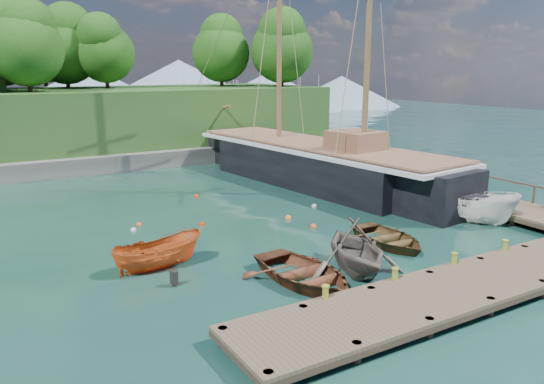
{
  "coord_description": "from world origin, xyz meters",
  "views": [
    {
      "loc": [
        -13.53,
        -17.82,
        7.87
      ],
      "look_at": [
        -0.92,
        3.48,
        2.0
      ],
      "focal_mm": 35.0,
      "sensor_mm": 36.0,
      "label": 1
    }
  ],
  "objects": [
    {
      "name": "cabin_boat_white",
      "position": [
        8.71,
        -0.17,
        0.0
      ],
      "size": [
        3.67,
        5.45,
        1.97
      ],
      "primitive_type": "imported",
      "rotation": [
        0.0,
        0.0,
        0.38
      ],
      "color": "white",
      "rests_on": "ground"
    },
    {
      "name": "rowboat_0",
      "position": [
        -3.08,
        -2.51,
        0.0
      ],
      "size": [
        3.86,
        5.14,
        1.01
      ],
      "primitive_type": "imported",
      "rotation": [
        0.0,
        0.0,
        0.08
      ],
      "color": "brown",
      "rests_on": "ground"
    },
    {
      "name": "mooring_buoy_7",
      "position": [
        1.24,
        3.06,
        0.0
      ],
      "size": [
        0.34,
        0.34,
        0.34
      ],
      "primitive_type": "sphere",
      "color": "#D74819",
      "rests_on": "ground"
    },
    {
      "name": "mooring_buoy_2",
      "position": [
        0.98,
        5.0,
        0.0
      ],
      "size": [
        0.35,
        0.35,
        0.35
      ],
      "primitive_type": "sphere",
      "color": "orange",
      "rests_on": "ground"
    },
    {
      "name": "rowboat_2",
      "position": [
        2.6,
        -0.89,
        0.0
      ],
      "size": [
        3.38,
        4.52,
        0.89
      ],
      "primitive_type": "imported",
      "rotation": [
        0.0,
        0.0,
        -0.07
      ],
      "color": "brown",
      "rests_on": "ground"
    },
    {
      "name": "rowboat_1",
      "position": [
        -0.74,
        -2.64,
        0.0
      ],
      "size": [
        4.81,
        5.21,
        2.27
      ],
      "primitive_type": "imported",
      "rotation": [
        0.0,
        0.0,
        -0.29
      ],
      "color": "#695F56",
      "rests_on": "ground"
    },
    {
      "name": "motorboat_orange",
      "position": [
        -7.28,
        1.62,
        0.0
      ],
      "size": [
        3.85,
        1.72,
        1.45
      ],
      "primitive_type": "imported",
      "rotation": [
        0.0,
        0.0,
        1.65
      ],
      "color": "#D35A20",
      "rests_on": "ground"
    },
    {
      "name": "schooner",
      "position": [
        7.24,
        11.2,
        1.21
      ],
      "size": [
        7.8,
        29.33,
        21.83
      ],
      "rotation": [
        0.0,
        0.0,
        0.11
      ],
      "color": "black",
      "rests_on": "ground"
    },
    {
      "name": "mooring_buoy_3",
      "position": [
        3.59,
        6.29,
        0.0
      ],
      "size": [
        0.33,
        0.33,
        0.33
      ],
      "primitive_type": "sphere",
      "color": "silver",
      "rests_on": "ground"
    },
    {
      "name": "mooring_buoy_5",
      "position": [
        -1.33,
        12.0,
        0.0
      ],
      "size": [
        0.31,
        0.31,
        0.31
      ],
      "primitive_type": "sphere",
      "color": "#D63800",
      "rests_on": "ground"
    },
    {
      "name": "mooring_buoy_1",
      "position": [
        -3.43,
        6.28,
        0.0
      ],
      "size": [
        0.3,
        0.3,
        0.3
      ],
      "primitive_type": "sphere",
      "color": "red",
      "rests_on": "ground"
    },
    {
      "name": "ground",
      "position": [
        0.0,
        0.0,
        0.0
      ],
      "size": [
        160.0,
        160.0,
        0.0
      ],
      "primitive_type": "plane",
      "color": "#17362B",
      "rests_on": "ground"
    },
    {
      "name": "bollard_0",
      "position": [
        -4.0,
        -5.1,
        0.0
      ],
      "size": [
        0.26,
        0.26,
        0.45
      ],
      "primitive_type": "cylinder",
      "color": "olive",
      "rests_on": "ground"
    },
    {
      "name": "bollard_1",
      "position": [
        -1.0,
        -5.1,
        0.0
      ],
      "size": [
        0.26,
        0.26,
        0.45
      ],
      "primitive_type": "cylinder",
      "color": "olive",
      "rests_on": "ground"
    },
    {
      "name": "mooring_buoy_0",
      "position": [
        -5.63,
        3.44,
        0.0
      ],
      "size": [
        0.34,
        0.34,
        0.34
      ],
      "primitive_type": "sphere",
      "color": "white",
      "rests_on": "ground"
    },
    {
      "name": "mooring_buoy_4",
      "position": [
        -6.2,
        7.87,
        0.0
      ],
      "size": [
        0.29,
        0.29,
        0.29
      ],
      "primitive_type": "sphere",
      "color": "#F7501E",
      "rests_on": "ground"
    },
    {
      "name": "dock_near",
      "position": [
        2.0,
        -6.5,
        0.43
      ],
      "size": [
        20.0,
        3.2,
        1.1
      ],
      "color": "brown",
      "rests_on": "ground"
    },
    {
      "name": "distant_ridge",
      "position": [
        4.3,
        70.0,
        4.35
      ],
      "size": [
        117.0,
        40.0,
        10.0
      ],
      "color": "#728CA5",
      "rests_on": "ground"
    },
    {
      "name": "bollard_2",
      "position": [
        2.0,
        -5.1,
        0.0
      ],
      "size": [
        0.26,
        0.26,
        0.45
      ],
      "primitive_type": "cylinder",
      "color": "olive",
      "rests_on": "ground"
    },
    {
      "name": "mooring_buoy_6",
      "position": [
        -6.7,
        7.11,
        0.0
      ],
      "size": [
        0.28,
        0.28,
        0.28
      ],
      "primitive_type": "sphere",
      "color": "silver",
      "rests_on": "ground"
    },
    {
      "name": "dock_east",
      "position": [
        11.5,
        7.0,
        0.43
      ],
      "size": [
        3.2,
        24.0,
        1.1
      ],
      "color": "brown",
      "rests_on": "ground"
    },
    {
      "name": "bollard_3",
      "position": [
        5.0,
        -5.1,
        0.0
      ],
      "size": [
        0.26,
        0.26,
        0.45
      ],
      "primitive_type": "cylinder",
      "color": "olive",
      "rests_on": "ground"
    }
  ]
}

